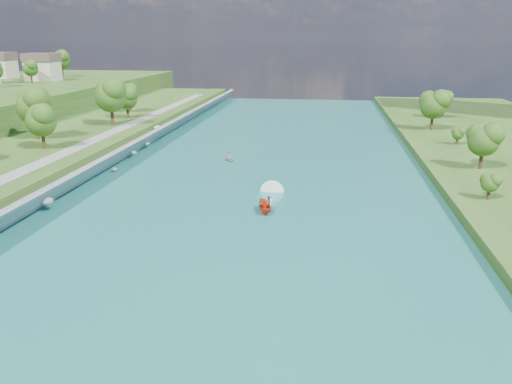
# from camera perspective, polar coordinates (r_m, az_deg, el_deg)

# --- Properties ---
(ground) EXTENTS (260.00, 260.00, 0.00)m
(ground) POSITION_cam_1_polar(r_m,az_deg,el_deg) (53.28, -4.18, -7.16)
(ground) COLOR #2D5119
(ground) RESTS_ON ground
(river_water) EXTENTS (55.00, 240.00, 0.10)m
(river_water) POSITION_cam_1_polar(r_m,az_deg,el_deg) (71.64, -0.84, -0.58)
(river_water) COLOR #1A6163
(river_water) RESTS_ON ground
(ridge_west) EXTENTS (60.00, 120.00, 9.00)m
(ridge_west) POSITION_cam_1_polar(r_m,az_deg,el_deg) (171.00, -25.39, 9.73)
(ridge_west) COLOR #2D5119
(ridge_west) RESTS_ON ground
(riprap_bank) EXTENTS (4.52, 236.00, 4.29)m
(riprap_bank) POSITION_cam_1_polar(r_m,az_deg,el_deg) (78.50, -19.92, 1.28)
(riprap_bank) COLOR slate
(riprap_bank) RESTS_ON ground
(riverside_path) EXTENTS (3.00, 200.00, 0.10)m
(riverside_path) POSITION_cam_1_polar(r_m,az_deg,el_deg) (82.06, -23.92, 2.76)
(riverside_path) COLOR gray
(riverside_path) RESTS_ON berm_west
(ridge_houses) EXTENTS (29.50, 29.50, 8.40)m
(ridge_houses) POSITION_cam_1_polar(r_m,az_deg,el_deg) (177.89, -26.58, 12.68)
(ridge_houses) COLOR beige
(ridge_houses) RESTS_ON ridge_west
(trees_east) EXTENTS (13.29, 137.17, 10.81)m
(trees_east) POSITION_cam_1_polar(r_m,az_deg,el_deg) (96.56, 23.59, 6.22)
(trees_east) COLOR #204E14
(trees_east) RESTS_ON berm_east
(trees_ridge) EXTENTS (10.51, 55.64, 10.57)m
(trees_ridge) POSITION_cam_1_polar(r_m,az_deg,el_deg) (168.16, -25.40, 12.83)
(trees_ridge) COLOR #204E14
(trees_ridge) RESTS_ON ridge_west
(motorboat) EXTENTS (3.60, 18.86, 2.04)m
(motorboat) POSITION_cam_1_polar(r_m,az_deg,el_deg) (66.77, 1.20, -1.30)
(motorboat) COLOR red
(motorboat) RESTS_ON river_water
(raft) EXTENTS (2.92, 3.16, 1.61)m
(raft) POSITION_cam_1_polar(r_m,az_deg,el_deg) (92.76, -3.03, 3.79)
(raft) COLOR gray
(raft) RESTS_ON river_water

